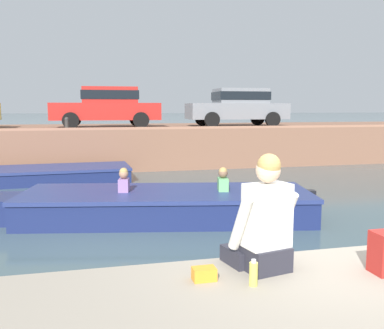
{
  "coord_description": "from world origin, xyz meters",
  "views": [
    {
      "loc": [
        -2.26,
        -3.5,
        2.25
      ],
      "look_at": [
        -0.45,
        4.04,
        1.23
      ],
      "focal_mm": 40.0,
      "sensor_mm": 36.0,
      "label": 1
    }
  ],
  "objects": [
    {
      "name": "motorboat_passing",
      "position": [
        -1.04,
        4.97,
        0.29
      ],
      "size": [
        7.08,
        3.06,
        1.06
      ],
      "color": "navy",
      "rests_on": "ground"
    },
    {
      "name": "snack_bag",
      "position": [
        -1.43,
        -0.45,
        0.98
      ],
      "size": [
        0.18,
        0.12,
        0.1
      ],
      "primitive_type": "cube",
      "color": "orange",
      "rests_on": "near_quay"
    },
    {
      "name": "car_centre_grey",
      "position": [
        3.75,
        13.4,
        2.36
      ],
      "size": [
        4.1,
        2.04,
        1.54
      ],
      "color": "slate",
      "rests_on": "far_quay_wall"
    },
    {
      "name": "boat_moored_west_navy",
      "position": [
        -3.76,
        10.12,
        0.23
      ],
      "size": [
        5.9,
        2.09,
        0.45
      ],
      "color": "navy",
      "rests_on": "ground"
    },
    {
      "name": "bottle_drink",
      "position": [
        -1.1,
        -0.63,
        1.02
      ],
      "size": [
        0.06,
        0.06,
        0.2
      ],
      "color": "#CCC64C",
      "rests_on": "near_quay"
    },
    {
      "name": "far_wall_coping",
      "position": [
        0.0,
        11.65,
        1.55
      ],
      "size": [
        60.0,
        0.24,
        0.08
      ],
      "primitive_type": "cube",
      "color": "#9F6C52",
      "rests_on": "far_quay_wall"
    },
    {
      "name": "car_left_inner_red",
      "position": [
        -1.56,
        13.4,
        2.36
      ],
      "size": [
        4.11,
        2.05,
        1.54
      ],
      "color": "#B2231E",
      "rests_on": "far_quay_wall"
    },
    {
      "name": "mooring_bollard_mid",
      "position": [
        -3.0,
        11.78,
        1.75
      ],
      "size": [
        0.15,
        0.15,
        0.45
      ],
      "color": "#2D2B28",
      "rests_on": "far_quay_wall"
    },
    {
      "name": "far_quay_wall",
      "position": [
        0.0,
        14.53,
        0.75
      ],
      "size": [
        60.0,
        6.0,
        1.51
      ],
      "primitive_type": "cube",
      "color": "brown",
      "rests_on": "ground"
    },
    {
      "name": "ground_plane",
      "position": [
        0.0,
        5.77,
        0.0
      ],
      "size": [
        400.0,
        400.0,
        0.0
      ],
      "primitive_type": "plane",
      "color": "#3D5156"
    },
    {
      "name": "person_seated_left",
      "position": [
        -0.89,
        -0.32,
        1.3
      ],
      "size": [
        0.58,
        0.59,
        0.97
      ],
      "color": "#282833",
      "rests_on": "near_quay"
    }
  ]
}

